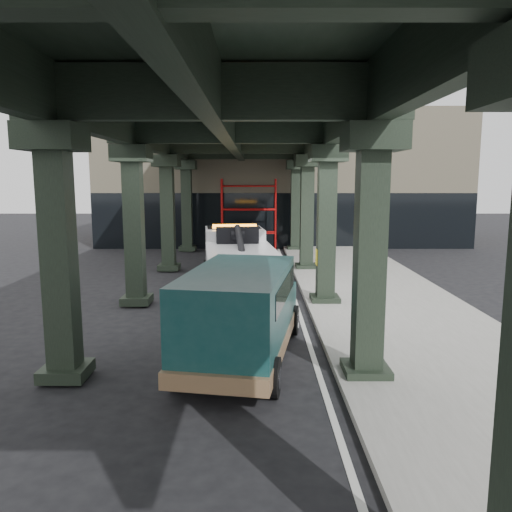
{
  "coord_description": "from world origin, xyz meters",
  "views": [
    {
      "loc": [
        0.4,
        -13.5,
        3.98
      ],
      "look_at": [
        0.4,
        1.26,
        1.7
      ],
      "focal_mm": 35.0,
      "sensor_mm": 36.0,
      "label": 1
    }
  ],
  "objects": [
    {
      "name": "scaffolding",
      "position": [
        0.0,
        14.64,
        2.11
      ],
      "size": [
        3.08,
        0.88,
        4.0
      ],
      "color": "red",
      "rests_on": "ground"
    },
    {
      "name": "towed_van",
      "position": [
        0.09,
        -3.02,
        1.14
      ],
      "size": [
        2.84,
        5.47,
        2.12
      ],
      "rotation": [
        0.0,
        0.0,
        -0.17
      ],
      "color": "#103A3A",
      "rests_on": "ground"
    },
    {
      "name": "viaduct",
      "position": [
        -0.4,
        2.0,
        5.46
      ],
      "size": [
        7.4,
        32.0,
        6.4
      ],
      "color": "black",
      "rests_on": "ground"
    },
    {
      "name": "tow_truck",
      "position": [
        -0.2,
        3.04,
        1.2
      ],
      "size": [
        2.89,
        7.71,
        2.47
      ],
      "rotation": [
        0.0,
        0.0,
        0.11
      ],
      "color": "black",
      "rests_on": "ground"
    },
    {
      "name": "ground",
      "position": [
        0.0,
        0.0,
        0.0
      ],
      "size": [
        90.0,
        90.0,
        0.0
      ],
      "primitive_type": "plane",
      "color": "black",
      "rests_on": "ground"
    },
    {
      "name": "sidewalk",
      "position": [
        4.5,
        2.0,
        0.07
      ],
      "size": [
        5.0,
        40.0,
        0.15
      ],
      "primitive_type": "cube",
      "color": "gray",
      "rests_on": "ground"
    },
    {
      "name": "building",
      "position": [
        2.0,
        20.0,
        4.0
      ],
      "size": [
        22.0,
        10.0,
        8.0
      ],
      "primitive_type": "cube",
      "color": "#C6B793",
      "rests_on": "ground"
    },
    {
      "name": "lane_stripe",
      "position": [
        1.7,
        2.0,
        0.01
      ],
      "size": [
        0.12,
        38.0,
        0.01
      ],
      "primitive_type": "cube",
      "color": "silver",
      "rests_on": "ground"
    }
  ]
}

